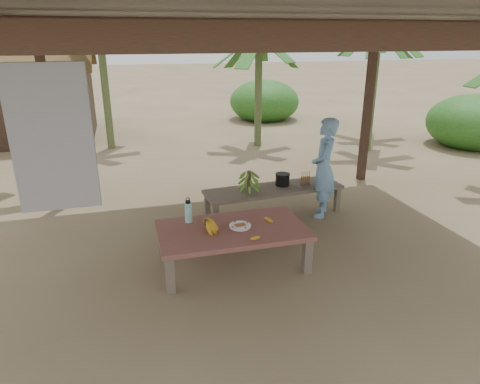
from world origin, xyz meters
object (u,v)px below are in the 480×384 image
object	(u,v)px
plate	(240,226)
water_flask	(188,212)
work_table	(232,233)
cooking_pot	(283,180)
bench	(274,191)
ripe_banana_bunch	(205,225)
woman	(324,168)

from	to	relation	value
plate	water_flask	distance (m)	0.68
work_table	water_flask	distance (m)	0.62
work_table	plate	size ratio (longest dim) A/B	6.75
work_table	cooking_pot	world-z (taller)	cooking_pot
bench	ripe_banana_bunch	distance (m)	1.96
work_table	plate	world-z (taller)	plate
ripe_banana_bunch	woman	distance (m)	2.40
bench	water_flask	xyz separation A→B (m)	(-1.51, -1.05, 0.24)
bench	woman	bearing A→B (deg)	-21.55
water_flask	cooking_pot	distance (m)	2.04
bench	ripe_banana_bunch	world-z (taller)	ripe_banana_bunch
work_table	water_flask	world-z (taller)	water_flask
ripe_banana_bunch	woman	bearing A→B (deg)	28.99
work_table	woman	size ratio (longest dim) A/B	1.16
bench	woman	world-z (taller)	woman
bench	cooking_pot	world-z (taller)	cooking_pot
ripe_banana_bunch	plate	xyz separation A→B (m)	(0.43, 0.00, -0.07)
work_table	cooking_pot	bearing A→B (deg)	50.74
plate	water_flask	world-z (taller)	water_flask
plate	cooking_pot	world-z (taller)	cooking_pot
work_table	water_flask	size ratio (longest dim) A/B	5.47
plate	ripe_banana_bunch	bearing A→B (deg)	-179.79
ripe_banana_bunch	woman	xyz separation A→B (m)	(2.09, 1.16, 0.19)
ripe_banana_bunch	plate	bearing A→B (deg)	0.21
water_flask	work_table	bearing A→B (deg)	-33.96
plate	water_flask	xyz separation A→B (m)	(-0.58, 0.33, 0.12)
ripe_banana_bunch	water_flask	world-z (taller)	water_flask
bench	ripe_banana_bunch	xyz separation A→B (m)	(-1.37, -1.39, 0.19)
cooking_pot	woman	xyz separation A→B (m)	(0.55, -0.31, 0.24)
ripe_banana_bunch	cooking_pot	xyz separation A→B (m)	(1.54, 1.47, -0.04)
plate	cooking_pot	bearing A→B (deg)	52.90
work_table	water_flask	xyz separation A→B (m)	(-0.48, 0.33, 0.20)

